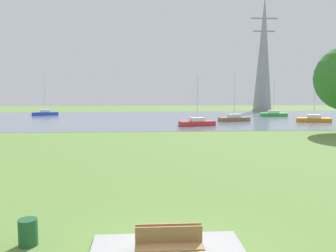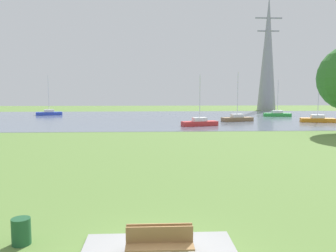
% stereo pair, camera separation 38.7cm
% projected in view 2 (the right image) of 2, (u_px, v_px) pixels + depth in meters
% --- Properties ---
extents(ground_plane, '(160.00, 160.00, 0.00)m').
position_uv_depth(ground_plane, '(153.00, 142.00, 31.27)').
color(ground_plane, olive).
extents(bench_facing_water, '(1.80, 0.48, 0.89)m').
position_uv_depth(bench_facing_water, '(159.00, 239.00, 9.63)').
color(bench_facing_water, '#9F9D87').
rests_on(bench_facing_water, concrete_pad).
extents(bench_facing_inland, '(1.80, 0.48, 0.89)m').
position_uv_depth(bench_facing_inland, '(160.00, 248.00, 9.10)').
color(bench_facing_inland, '#9F9D87').
rests_on(bench_facing_inland, concrete_pad).
extents(litter_bin, '(0.56, 0.56, 0.80)m').
position_uv_depth(litter_bin, '(21.00, 231.00, 10.36)').
color(litter_bin, '#1E512D').
rests_on(litter_bin, ground).
extents(water_surface, '(140.00, 40.00, 0.02)m').
position_uv_depth(water_surface, '(152.00, 118.00, 59.10)').
color(water_surface, slate).
rests_on(water_surface, ground).
extents(sailboat_red, '(5.03, 2.72, 6.77)m').
position_uv_depth(sailboat_red, '(200.00, 122.00, 45.97)').
color(sailboat_red, red).
rests_on(sailboat_red, water_surface).
extents(sailboat_orange, '(5.02, 2.59, 7.00)m').
position_uv_depth(sailboat_orange, '(318.00, 119.00, 51.35)').
color(sailboat_orange, orange).
rests_on(sailboat_orange, water_surface).
extents(sailboat_blue, '(5.03, 2.81, 7.66)m').
position_uv_depth(sailboat_blue, '(49.00, 113.00, 66.48)').
color(sailboat_blue, blue).
rests_on(sailboat_blue, water_surface).
extents(sailboat_brown, '(5.02, 2.55, 7.47)m').
position_uv_depth(sailboat_brown, '(237.00, 118.00, 52.94)').
color(sailboat_brown, brown).
rests_on(sailboat_brown, water_surface).
extents(sailboat_green, '(4.98, 2.24, 6.60)m').
position_uv_depth(sailboat_green, '(277.00, 114.00, 63.22)').
color(sailboat_green, green).
rests_on(sailboat_green, water_surface).
extents(electricity_pylon, '(6.40, 4.40, 27.24)m').
position_uv_depth(electricity_pylon, '(268.00, 53.00, 82.33)').
color(electricity_pylon, gray).
rests_on(electricity_pylon, ground).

